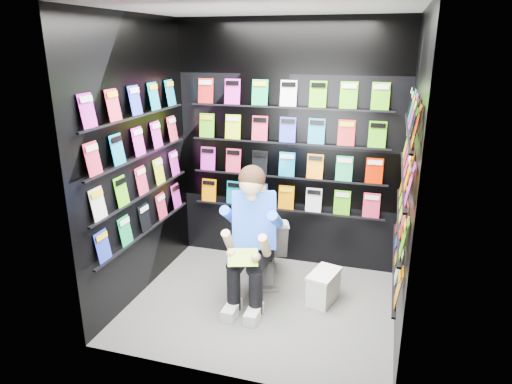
% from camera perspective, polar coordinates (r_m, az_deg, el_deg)
% --- Properties ---
extents(floor, '(2.40, 2.40, 0.00)m').
position_cam_1_polar(floor, '(4.42, 0.68, -13.90)').
color(floor, slate).
rests_on(floor, ground).
extents(ceiling, '(2.40, 2.40, 0.00)m').
position_cam_1_polar(ceiling, '(3.76, 0.84, 22.05)').
color(ceiling, white).
rests_on(ceiling, floor).
extents(wall_back, '(2.40, 0.04, 2.60)m').
position_cam_1_polar(wall_back, '(4.83, 4.01, 5.61)').
color(wall_back, black).
rests_on(wall_back, floor).
extents(wall_front, '(2.40, 0.04, 2.60)m').
position_cam_1_polar(wall_front, '(2.99, -4.51, -2.38)').
color(wall_front, black).
rests_on(wall_front, floor).
extents(wall_left, '(0.04, 2.00, 2.60)m').
position_cam_1_polar(wall_left, '(4.36, -14.63, 3.69)').
color(wall_left, black).
rests_on(wall_left, floor).
extents(wall_right, '(0.04, 2.00, 2.60)m').
position_cam_1_polar(wall_right, '(3.76, 18.65, 1.03)').
color(wall_right, black).
rests_on(wall_right, floor).
extents(comics_back, '(2.10, 0.06, 1.37)m').
position_cam_1_polar(comics_back, '(4.80, 3.94, 5.60)').
color(comics_back, '#C41E00').
rests_on(comics_back, wall_back).
extents(comics_left, '(0.06, 1.70, 1.37)m').
position_cam_1_polar(comics_left, '(4.34, -14.29, 3.73)').
color(comics_left, '#C41E00').
rests_on(comics_left, wall_left).
extents(comics_right, '(0.06, 1.70, 1.37)m').
position_cam_1_polar(comics_right, '(3.75, 18.20, 1.15)').
color(comics_right, '#C41E00').
rests_on(comics_right, wall_right).
extents(toilet, '(0.63, 0.84, 0.73)m').
position_cam_1_polar(toilet, '(4.70, 1.17, -6.72)').
color(toilet, white).
rests_on(toilet, floor).
extents(longbox, '(0.29, 0.41, 0.27)m').
position_cam_1_polar(longbox, '(4.45, 8.43, -11.77)').
color(longbox, white).
rests_on(longbox, floor).
extents(longbox_lid, '(0.31, 0.43, 0.03)m').
position_cam_1_polar(longbox_lid, '(4.38, 8.52, -10.05)').
color(longbox_lid, white).
rests_on(longbox_lid, longbox).
extents(reader, '(0.76, 0.92, 1.45)m').
position_cam_1_polar(reader, '(4.20, -0.18, -3.66)').
color(reader, blue).
rests_on(reader, toilet).
extents(held_comic, '(0.29, 0.22, 0.11)m').
position_cam_1_polar(held_comic, '(3.98, -1.65, -8.17)').
color(held_comic, green).
rests_on(held_comic, reader).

